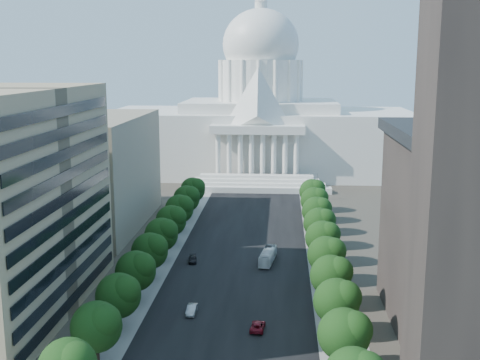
% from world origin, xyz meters
% --- Properties ---
extents(road_asphalt, '(30.00, 260.00, 0.01)m').
position_xyz_m(road_asphalt, '(0.00, 90.00, 0.00)').
color(road_asphalt, black).
rests_on(road_asphalt, ground).
extents(sidewalk_left, '(8.00, 260.00, 0.02)m').
position_xyz_m(sidewalk_left, '(-19.00, 90.00, 0.00)').
color(sidewalk_left, gray).
rests_on(sidewalk_left, ground).
extents(sidewalk_right, '(8.00, 260.00, 0.02)m').
position_xyz_m(sidewalk_right, '(19.00, 90.00, 0.00)').
color(sidewalk_right, gray).
rests_on(sidewalk_right, ground).
extents(capitol, '(120.00, 56.00, 73.00)m').
position_xyz_m(capitol, '(0.00, 184.89, 20.01)').
color(capitol, white).
rests_on(capitol, ground).
extents(office_block_left_far, '(38.00, 52.00, 30.00)m').
position_xyz_m(office_block_left_far, '(-48.00, 100.00, 15.00)').
color(office_block_left_far, gray).
rests_on(office_block_left_far, ground).
extents(tree_l_b, '(7.79, 7.60, 9.97)m').
position_xyz_m(tree_l_b, '(-17.66, 23.81, 6.45)').
color(tree_l_b, '#33261C').
rests_on(tree_l_b, ground).
extents(tree_l_c, '(7.79, 7.60, 9.97)m').
position_xyz_m(tree_l_c, '(-17.66, 35.81, 6.45)').
color(tree_l_c, '#33261C').
rests_on(tree_l_c, ground).
extents(tree_l_d, '(7.79, 7.60, 9.97)m').
position_xyz_m(tree_l_d, '(-17.66, 47.81, 6.45)').
color(tree_l_d, '#33261C').
rests_on(tree_l_d, ground).
extents(tree_l_e, '(7.79, 7.60, 9.97)m').
position_xyz_m(tree_l_e, '(-17.66, 59.81, 6.45)').
color(tree_l_e, '#33261C').
rests_on(tree_l_e, ground).
extents(tree_l_f, '(7.79, 7.60, 9.97)m').
position_xyz_m(tree_l_f, '(-17.66, 71.81, 6.45)').
color(tree_l_f, '#33261C').
rests_on(tree_l_f, ground).
extents(tree_l_g, '(7.79, 7.60, 9.97)m').
position_xyz_m(tree_l_g, '(-17.66, 83.81, 6.45)').
color(tree_l_g, '#33261C').
rests_on(tree_l_g, ground).
extents(tree_l_h, '(7.79, 7.60, 9.97)m').
position_xyz_m(tree_l_h, '(-17.66, 95.81, 6.45)').
color(tree_l_h, '#33261C').
rests_on(tree_l_h, ground).
extents(tree_l_i, '(7.79, 7.60, 9.97)m').
position_xyz_m(tree_l_i, '(-17.66, 107.81, 6.45)').
color(tree_l_i, '#33261C').
rests_on(tree_l_i, ground).
extents(tree_l_j, '(7.79, 7.60, 9.97)m').
position_xyz_m(tree_l_j, '(-17.66, 119.81, 6.45)').
color(tree_l_j, '#33261C').
rests_on(tree_l_j, ground).
extents(tree_r_b, '(7.79, 7.60, 9.97)m').
position_xyz_m(tree_r_b, '(18.34, 23.81, 6.45)').
color(tree_r_b, '#33261C').
rests_on(tree_r_b, ground).
extents(tree_r_c, '(7.79, 7.60, 9.97)m').
position_xyz_m(tree_r_c, '(18.34, 35.81, 6.45)').
color(tree_r_c, '#33261C').
rests_on(tree_r_c, ground).
extents(tree_r_d, '(7.79, 7.60, 9.97)m').
position_xyz_m(tree_r_d, '(18.34, 47.81, 6.45)').
color(tree_r_d, '#33261C').
rests_on(tree_r_d, ground).
extents(tree_r_e, '(7.79, 7.60, 9.97)m').
position_xyz_m(tree_r_e, '(18.34, 59.81, 6.45)').
color(tree_r_e, '#33261C').
rests_on(tree_r_e, ground).
extents(tree_r_f, '(7.79, 7.60, 9.97)m').
position_xyz_m(tree_r_f, '(18.34, 71.81, 6.45)').
color(tree_r_f, '#33261C').
rests_on(tree_r_f, ground).
extents(tree_r_g, '(7.79, 7.60, 9.97)m').
position_xyz_m(tree_r_g, '(18.34, 83.81, 6.45)').
color(tree_r_g, '#33261C').
rests_on(tree_r_g, ground).
extents(tree_r_h, '(7.79, 7.60, 9.97)m').
position_xyz_m(tree_r_h, '(18.34, 95.81, 6.45)').
color(tree_r_h, '#33261C').
rests_on(tree_r_h, ground).
extents(tree_r_i, '(7.79, 7.60, 9.97)m').
position_xyz_m(tree_r_i, '(18.34, 107.81, 6.45)').
color(tree_r_i, '#33261C').
rests_on(tree_r_i, ground).
extents(tree_r_j, '(7.79, 7.60, 9.97)m').
position_xyz_m(tree_r_j, '(18.34, 119.81, 6.45)').
color(tree_r_j, '#33261C').
rests_on(tree_r_j, ground).
extents(streetlight_b, '(2.61, 0.44, 9.00)m').
position_xyz_m(streetlight_b, '(19.90, 35.00, 5.82)').
color(streetlight_b, gray).
rests_on(streetlight_b, ground).
extents(streetlight_c, '(2.61, 0.44, 9.00)m').
position_xyz_m(streetlight_c, '(19.90, 60.00, 5.82)').
color(streetlight_c, gray).
rests_on(streetlight_c, ground).
extents(streetlight_d, '(2.61, 0.44, 9.00)m').
position_xyz_m(streetlight_d, '(19.90, 85.00, 5.82)').
color(streetlight_d, gray).
rests_on(streetlight_d, ground).
extents(streetlight_e, '(2.61, 0.44, 9.00)m').
position_xyz_m(streetlight_e, '(19.90, 110.00, 5.82)').
color(streetlight_e, gray).
rests_on(streetlight_e, ground).
extents(streetlight_f, '(2.61, 0.44, 9.00)m').
position_xyz_m(streetlight_f, '(19.90, 135.00, 5.82)').
color(streetlight_f, gray).
rests_on(streetlight_f, ground).
extents(car_silver, '(1.71, 4.64, 1.52)m').
position_xyz_m(car_silver, '(-6.89, 43.53, 0.76)').
color(car_silver, '#A0A2A8').
rests_on(car_silver, ground).
extents(car_red, '(2.66, 5.06, 1.36)m').
position_xyz_m(car_red, '(5.16, 37.64, 0.68)').
color(car_red, maroon).
rests_on(car_red, ground).
extents(car_dark_b, '(2.35, 4.60, 1.28)m').
position_xyz_m(car_dark_b, '(-10.87, 71.33, 0.64)').
color(car_dark_b, black).
rests_on(car_dark_b, ground).
extents(city_bus, '(3.92, 10.84, 2.95)m').
position_xyz_m(city_bus, '(5.97, 72.34, 1.48)').
color(city_bus, white).
rests_on(city_bus, ground).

